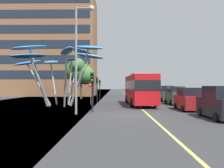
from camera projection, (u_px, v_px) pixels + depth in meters
The scene contains 16 objects.
ground at pixel (124, 116), 18.51m from camera, with size 120.00×240.00×0.10m.
red_bus at pixel (140, 88), 27.92m from camera, with size 3.14×10.45×3.74m.
leaf_sculpture at pixel (59, 58), 26.89m from camera, with size 11.75×10.36×7.12m.
traffic_light_kerb_near at pixel (92, 83), 20.37m from camera, with size 0.28×0.42×3.46m.
traffic_light_kerb_far at pixel (93, 85), 24.28m from camera, with size 0.28×0.42×3.34m.
traffic_light_island_mid at pixel (97, 84), 31.69m from camera, with size 0.28×0.42×3.44m.
traffic_light_opposite at pixel (100, 85), 37.95m from camera, with size 0.28×0.42×3.23m.
car_parked_near at pixel (221, 104), 16.43m from camera, with size 2.09×4.53×2.31m.
car_parked_mid at pixel (189, 100), 22.02m from camera, with size 2.09×4.18×2.14m.
car_parked_far at pixel (176, 96), 28.76m from camera, with size 2.02×4.42×2.22m.
car_side_street at pixel (166, 94), 34.75m from camera, with size 2.08×4.18×2.29m.
car_far_side at pixel (156, 93), 42.06m from camera, with size 1.92×4.58×2.07m.
street_lamp at pixel (80, 46), 19.05m from camera, with size 1.58×0.44×8.85m.
tree_pavement_near at pixel (79, 71), 41.21m from camera, with size 5.20×4.25×7.19m.
no_entry_sign at pixel (91, 90), 28.51m from camera, with size 0.60×0.12×2.70m.
backdrop_building at pixel (51, 48), 53.71m from camera, with size 20.59×10.92×21.97m.
Camera 1 is at (-1.46, -18.53, 2.36)m, focal length 37.61 mm.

